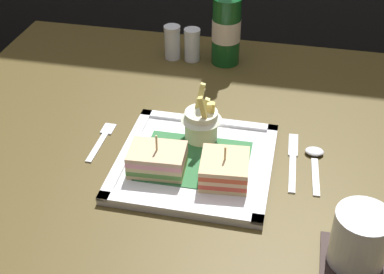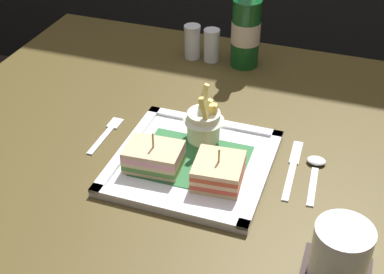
{
  "view_description": "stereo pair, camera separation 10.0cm",
  "coord_description": "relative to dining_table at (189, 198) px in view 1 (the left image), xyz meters",
  "views": [
    {
      "loc": [
        0.18,
        -0.83,
        1.37
      ],
      "look_at": [
        0.01,
        -0.03,
        0.79
      ],
      "focal_mm": 50.71,
      "sensor_mm": 36.0,
      "label": 1
    },
    {
      "loc": [
        0.28,
        -0.8,
        1.37
      ],
      "look_at": [
        0.01,
        -0.03,
        0.79
      ],
      "focal_mm": 50.71,
      "sensor_mm": 36.0,
      "label": 2
    }
  ],
  "objects": [
    {
      "name": "spoon",
      "position": [
        0.24,
        -0.0,
        0.15
      ],
      "size": [
        0.03,
        0.14,
        0.01
      ],
      "color": "silver",
      "rests_on": "dining_table"
    },
    {
      "name": "square_plate",
      "position": [
        0.02,
        -0.06,
        0.15
      ],
      "size": [
        0.28,
        0.28,
        0.02
      ],
      "color": "silver",
      "rests_on": "dining_table"
    },
    {
      "name": "beer_bottle",
      "position": [
        0.01,
        0.35,
        0.24
      ],
      "size": [
        0.07,
        0.07,
        0.26
      ],
      "color": "#124819",
      "rests_on": "dining_table"
    },
    {
      "name": "sandwich_half_right",
      "position": [
        0.09,
        -0.1,
        0.17
      ],
      "size": [
        0.09,
        0.09,
        0.07
      ],
      "color": "tan",
      "rests_on": "square_plate"
    },
    {
      "name": "fries_cup",
      "position": [
        0.02,
        0.01,
        0.19
      ],
      "size": [
        0.08,
        0.08,
        0.11
      ],
      "color": "#E8E9C6",
      "rests_on": "square_plate"
    },
    {
      "name": "drink_coaster",
      "position": [
        0.31,
        -0.24,
        0.14
      ],
      "size": [
        0.1,
        0.1,
        0.0
      ],
      "primitive_type": "cube",
      "color": "black",
      "rests_on": "dining_table"
    },
    {
      "name": "dining_table",
      "position": [
        0.0,
        0.0,
        0.0
      ],
      "size": [
        1.1,
        0.96,
        0.75
      ],
      "color": "#473A1A",
      "rests_on": "ground_plane"
    },
    {
      "name": "salt_shaker",
      "position": [
        -0.12,
        0.34,
        0.18
      ],
      "size": [
        0.04,
        0.04,
        0.08
      ],
      "color": "silver",
      "rests_on": "dining_table"
    },
    {
      "name": "water_glass",
      "position": [
        0.31,
        -0.24,
        0.18
      ],
      "size": [
        0.08,
        0.08,
        0.09
      ],
      "color": "silver",
      "rests_on": "dining_table"
    },
    {
      "name": "sandwich_half_left",
      "position": [
        -0.04,
        -0.1,
        0.17
      ],
      "size": [
        0.1,
        0.08,
        0.07
      ],
      "color": "tan",
      "rests_on": "square_plate"
    },
    {
      "name": "knife",
      "position": [
        0.2,
        -0.01,
        0.14
      ],
      "size": [
        0.02,
        0.18,
        0.0
      ],
      "color": "silver",
      "rests_on": "dining_table"
    },
    {
      "name": "fork",
      "position": [
        -0.17,
        -0.02,
        0.14
      ],
      "size": [
        0.02,
        0.13,
        0.0
      ],
      "color": "silver",
      "rests_on": "dining_table"
    },
    {
      "name": "pepper_shaker",
      "position": [
        -0.07,
        0.34,
        0.18
      ],
      "size": [
        0.04,
        0.04,
        0.08
      ],
      "color": "silver",
      "rests_on": "dining_table"
    }
  ]
}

